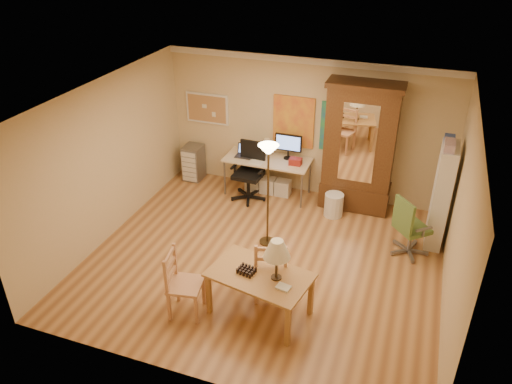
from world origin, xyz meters
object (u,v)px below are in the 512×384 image
(dining_table, at_px, (266,268))
(armoire, at_px, (359,155))
(computer_desk, at_px, (269,172))
(office_chair_black, at_px, (249,184))
(office_chair_green, at_px, (408,239))
(bookshelf, at_px, (441,196))

(dining_table, distance_m, armoire, 3.48)
(computer_desk, relative_size, office_chair_black, 1.47)
(office_chair_green, relative_size, armoire, 0.43)
(dining_table, distance_m, computer_desk, 3.50)
(computer_desk, height_order, office_chair_green, computer_desk)
(armoire, distance_m, bookshelf, 1.66)
(office_chair_black, bearing_deg, armoire, 11.42)
(dining_table, bearing_deg, armoire, 79.31)
(armoire, height_order, bookshelf, armoire)
(office_chair_black, xyz_separation_m, bookshelf, (3.47, -0.34, 0.57))
(office_chair_black, bearing_deg, computer_desk, 46.23)
(dining_table, xyz_separation_m, armoire, (0.64, 3.41, 0.25))
(dining_table, height_order, office_chair_green, dining_table)
(office_chair_black, bearing_deg, dining_table, -65.78)
(office_chair_black, height_order, armoire, armoire)
(computer_desk, bearing_deg, office_chair_green, -22.92)
(dining_table, xyz_separation_m, office_chair_green, (1.74, 2.15, -0.53))
(dining_table, height_order, bookshelf, bookshelf)
(dining_table, xyz_separation_m, computer_desk, (-1.04, 3.33, -0.35))
(dining_table, relative_size, office_chair_green, 1.43)
(dining_table, bearing_deg, computer_desk, 107.40)
(bookshelf, bearing_deg, office_chair_green, -126.72)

